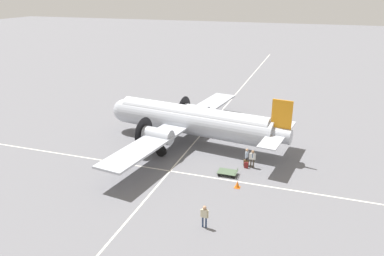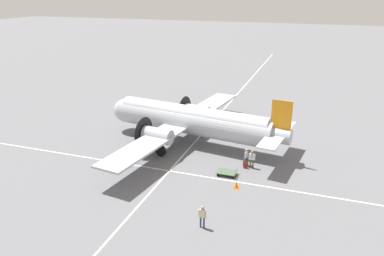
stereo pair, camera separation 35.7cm
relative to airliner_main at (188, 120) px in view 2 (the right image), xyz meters
The scene contains 11 objects.
ground_plane 2.62m from the airliner_main, behind, with size 300.00×300.00×0.00m, color slate.
apron_line_eastwest 7.22m from the airliner_main, 93.62° to the left, with size 120.00×0.16×0.01m.
apron_line_northsouth 2.65m from the airliner_main, behind, with size 0.16×120.00×0.01m.
airliner_main is the anchor object (origin of this frame).
crew_foreground 15.13m from the airliner_main, 113.37° to the left, with size 0.58×0.27×1.69m.
passenger_boarding 7.78m from the airliner_main, 153.91° to the left, with size 0.27×0.56×1.66m.
ramp_agent 8.44m from the airliner_main, 153.72° to the left, with size 0.58×0.27×1.71m.
suitcase_near_door 8.32m from the airliner_main, 150.35° to the left, with size 0.36×0.13×0.59m.
suitcase_upright_spare 8.07m from the airliner_main, 152.55° to the left, with size 0.48×0.14×0.65m.
baggage_cart 8.43m from the airliner_main, 134.33° to the left, with size 1.68×1.17×0.56m.
traffic_cone 10.64m from the airliner_main, 131.99° to the left, with size 0.46×0.46×0.61m.
Camera 2 is at (-12.01, 34.41, 15.40)m, focal length 35.00 mm.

